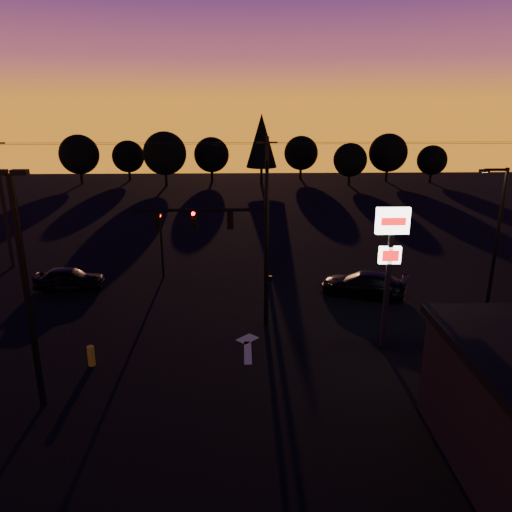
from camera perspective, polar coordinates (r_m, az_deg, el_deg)
The scene contains 22 objects.
ground at distance 22.99m, azimuth -2.19°, elevation -12.19°, with size 120.00×120.00×0.00m, color black.
lane_arrow at distance 24.45m, azimuth -0.97°, elevation -10.23°, with size 1.20×3.10×0.01m.
traffic_signal_mast at distance 24.81m, azimuth -2.47°, elevation 2.44°, with size 6.79×0.52×8.58m.
secondary_signal at distance 33.01m, azimuth -10.80°, elevation 2.26°, with size 0.30×0.31×4.35m.
parking_lot_light at distance 19.65m, azimuth -24.92°, elevation -2.34°, with size 1.25×0.30×9.14m.
pylon_sign at distance 23.40m, azimuth 15.10°, elevation 0.84°, with size 1.50×0.28×6.80m.
streetlight at distance 29.70m, azimuth 25.74°, elevation 2.20°, with size 1.55×0.35×8.00m.
utility_pole_0 at distance 38.28m, azimuth -26.91°, elevation 5.42°, with size 1.40×0.26×9.00m.
utility_pole_1 at distance 34.68m, azimuth 1.24°, elevation 6.24°, with size 1.40×0.26×9.00m.
power_wires at distance 34.12m, azimuth 1.28°, elevation 12.80°, with size 36.00×1.22×0.07m.
bollard at distance 23.80m, azimuth -18.32°, elevation -10.78°, with size 0.31×0.31×0.93m, color gold.
tree_0 at distance 73.79m, azimuth -19.56°, elevation 10.88°, with size 5.36×5.36×6.74m.
tree_1 at distance 75.18m, azimuth -14.40°, elevation 10.96°, with size 4.54×4.54×5.71m.
tree_2 at distance 69.09m, azimuth -10.39°, elevation 11.46°, with size 5.77×5.78×7.26m.
tree_3 at distance 72.49m, azimuth -5.11°, elevation 11.45°, with size 4.95×4.95×6.22m.
tree_4 at distance 69.23m, azimuth 0.64°, elevation 13.04°, with size 4.18×4.18×9.50m.
tree_5 at distance 74.86m, azimuth 5.17°, elevation 11.64°, with size 4.95×4.95×6.22m.
tree_6 at distance 69.99m, azimuth 10.71°, elevation 10.74°, with size 4.54×4.54×5.71m.
tree_7 at distance 74.28m, azimuth 14.87°, elevation 11.33°, with size 5.36×5.36×6.74m.
tree_8 at distance 75.34m, azimuth 19.48°, elevation 10.29°, with size 4.12×4.12×5.19m.
car_left at distance 33.14m, azimuth -20.58°, elevation -2.42°, with size 1.69×4.19×1.43m, color black.
car_right at distance 30.75m, azimuth 12.16°, elevation -3.14°, with size 2.07×5.08×1.47m, color black.
Camera 1 is at (0.29, -19.96, 11.41)m, focal length 35.00 mm.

